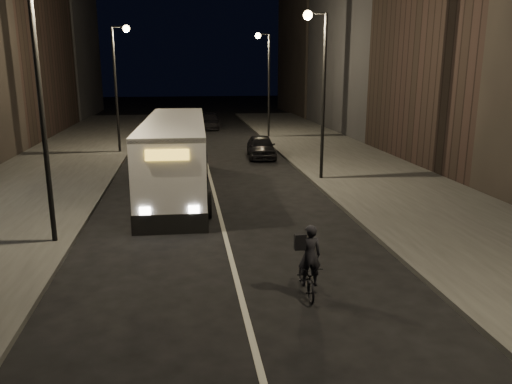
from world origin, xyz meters
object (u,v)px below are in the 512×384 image
object	(u,v)px
streetlight_right_mid	(319,74)
car_near	(261,147)
cyclist_on_bicycle	(308,271)
streetlight_left_near	(47,78)
streetlight_left_far	(119,72)
city_bus	(176,153)
car_mid	(151,141)
car_far	(209,121)
streetlight_right_far	(266,71)

from	to	relation	value
streetlight_right_mid	car_near	size ratio (longest dim) A/B	1.93
cyclist_on_bicycle	streetlight_left_near	bearing A→B (deg)	147.19
streetlight_left_far	city_bus	distance (m)	12.32
city_bus	cyclist_on_bicycle	size ratio (longest dim) A/B	6.54
streetlight_left_near	streetlight_left_far	world-z (taller)	same
car_mid	car_far	distance (m)	12.74
streetlight_left_near	car_near	distance (m)	18.20
streetlight_right_far	streetlight_left_far	distance (m)	12.24
streetlight_left_near	cyclist_on_bicycle	size ratio (longest dim) A/B	4.21
cyclist_on_bicycle	car_near	xyz separation A→B (m)	(1.91, 19.95, 0.08)
cyclist_on_bicycle	car_mid	xyz separation A→B (m)	(-5.29, 24.29, -0.02)
streetlight_right_mid	car_far	size ratio (longest dim) A/B	1.67
city_bus	car_mid	bearing A→B (deg)	100.06
city_bus	car_near	size ratio (longest dim) A/B	2.99
car_near	streetlight_left_far	bearing A→B (deg)	166.00
streetlight_right_far	car_far	bearing A→B (deg)	119.72
streetlight_left_far	car_near	world-z (taller)	streetlight_left_far
streetlight_left_near	city_bus	xyz separation A→B (m)	(3.63, 6.77, -3.52)
city_bus	car_near	bearing A→B (deg)	59.30
cyclist_on_bicycle	streetlight_right_far	bearing A→B (deg)	84.26
streetlight_left_near	car_near	world-z (taller)	streetlight_left_near
car_near	cyclist_on_bicycle	bearing A→B (deg)	-91.83
car_far	streetlight_right_mid	bearing A→B (deg)	-75.11
streetlight_left_near	car_mid	distance (m)	20.15
streetlight_left_far	car_mid	xyz separation A→B (m)	(1.73, 1.51, -4.73)
car_mid	cyclist_on_bicycle	bearing A→B (deg)	100.48
streetlight_left_near	city_bus	bearing A→B (deg)	61.80
streetlight_right_far	car_near	size ratio (longest dim) A/B	1.93
streetlight_right_far	car_far	xyz separation A→B (m)	(-4.18, 7.33, -4.66)
streetlight_right_far	streetlight_left_near	size ratio (longest dim) A/B	1.00
cyclist_on_bicycle	streetlight_right_mid	bearing A→B (deg)	75.58
streetlight_left_far	car_near	distance (m)	10.46
cyclist_on_bicycle	car_near	world-z (taller)	cyclist_on_bicycle
streetlight_left_near	streetlight_left_far	distance (m)	18.00
streetlight_right_mid	car_far	bearing A→B (deg)	100.17
streetlight_left_far	car_far	bearing A→B (deg)	64.07
city_bus	car_far	bearing A→B (deg)	84.96
car_mid	car_far	xyz separation A→B (m)	(4.75, 11.82, 0.08)
car_mid	streetlight_left_near	bearing A→B (deg)	83.11
cyclist_on_bicycle	streetlight_left_far	bearing A→B (deg)	108.59
streetlight_left_far	car_near	size ratio (longest dim) A/B	1.93
car_far	cyclist_on_bicycle	bearing A→B (deg)	-84.41
streetlight_right_far	streetlight_left_near	bearing A→B (deg)	-113.96
cyclist_on_bicycle	city_bus	bearing A→B (deg)	107.84
streetlight_right_mid	car_mid	xyz separation A→B (m)	(-8.93, 11.51, -4.73)
streetlight_right_mid	streetlight_left_near	bearing A→B (deg)	-143.12
streetlight_left_far	streetlight_left_near	bearing A→B (deg)	-90.00
streetlight_left_near	streetlight_right_far	bearing A→B (deg)	66.04
streetlight_right_mid	streetlight_left_far	size ratio (longest dim) A/B	1.00
streetlight_right_mid	city_bus	size ratio (longest dim) A/B	0.64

